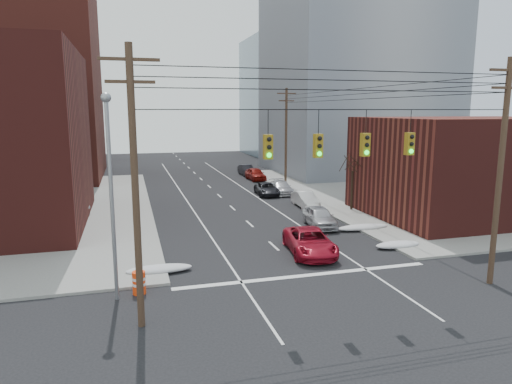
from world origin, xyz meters
TOP-DOWN VIEW (x-y plane):
  - ground at (0.00, 0.00)m, footprint 160.00×160.00m
  - sidewalk_ne at (27.00, 27.00)m, footprint 40.00×40.00m
  - building_brick_far at (-26.00, 74.00)m, footprint 22.00×18.00m
  - building_office at (22.00, 44.00)m, footprint 22.00×20.00m
  - building_glass at (24.00, 70.00)m, footprint 20.00×18.00m
  - building_storefront at (18.00, 16.00)m, footprint 16.00×12.00m
  - utility_pole_left at (-8.50, 3.00)m, footprint 2.20×0.28m
  - utility_pole_right at (8.50, 3.00)m, footprint 2.20×0.28m
  - utility_pole_far at (8.50, 34.00)m, footprint 2.20×0.28m
  - traffic_signals at (0.10, 2.97)m, footprint 17.00×0.42m
  - street_light at (-9.50, 6.00)m, footprint 0.44×0.44m
  - bare_tree at (9.59, 20.00)m, footprint 2.09×2.20m
  - snow_nw at (-7.40, 9.00)m, footprint 3.50×1.08m
  - snow_ne at (7.40, 9.50)m, footprint 3.00×1.08m
  - snow_east_far at (7.40, 14.00)m, footprint 4.00×1.08m
  - red_pickup at (1.61, 9.94)m, footprint 3.19×5.66m
  - parked_car_a at (4.80, 15.79)m, footprint 2.26×4.61m
  - parked_car_b at (6.40, 22.65)m, footprint 1.61×4.20m
  - parked_car_c at (4.80, 29.19)m, footprint 2.46×4.65m
  - parked_car_d at (6.40, 29.43)m, footprint 2.23×4.75m
  - parked_car_e at (6.40, 39.22)m, footprint 1.94×4.49m
  - parked_car_f at (6.39, 43.77)m, footprint 1.51×4.22m
  - lot_car_a at (-15.29, 18.46)m, footprint 4.80×1.94m
  - lot_car_b at (-14.73, 24.05)m, footprint 5.75×2.88m
  - lot_car_d at (-18.43, 24.68)m, footprint 4.52×3.16m
  - construction_barrel at (-8.50, 6.38)m, footprint 0.65×0.65m

SIDE VIEW (x-z plane):
  - ground at x=0.00m, z-range 0.00..0.00m
  - sidewalk_ne at x=27.00m, z-range 0.00..0.15m
  - snow_nw at x=-7.40m, z-range 0.00..0.42m
  - snow_ne at x=7.40m, z-range 0.00..0.42m
  - snow_east_far at x=7.40m, z-range 0.00..0.42m
  - construction_barrel at x=-8.50m, z-range 0.02..1.11m
  - parked_car_c at x=4.80m, z-range 0.00..1.25m
  - parked_car_d at x=6.40m, z-range 0.00..1.34m
  - parked_car_b at x=6.40m, z-range 0.00..1.37m
  - parked_car_f at x=6.39m, z-range 0.00..1.39m
  - red_pickup at x=1.61m, z-range 0.00..1.49m
  - parked_car_e at x=6.40m, z-range 0.00..1.51m
  - parked_car_a at x=4.80m, z-range 0.00..1.51m
  - lot_car_d at x=-18.43m, z-range 0.15..1.58m
  - lot_car_a at x=-15.29m, z-range 0.15..1.70m
  - lot_car_b at x=-14.73m, z-range 0.15..1.71m
  - bare_tree at x=9.59m, z-range -0.15..4.79m
  - building_storefront at x=18.00m, z-range 0.00..8.00m
  - street_light at x=-9.50m, z-range 0.88..10.20m
  - utility_pole_left at x=-8.50m, z-range 0.28..11.28m
  - utility_pole_right at x=8.50m, z-range 0.28..11.28m
  - utility_pole_far at x=8.50m, z-range 0.28..11.28m
  - building_brick_far at x=-26.00m, z-range 0.00..12.00m
  - traffic_signals at x=0.10m, z-range 6.16..8.18m
  - building_glass at x=24.00m, z-range 0.00..22.00m
  - building_office at x=22.00m, z-range 0.00..25.00m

